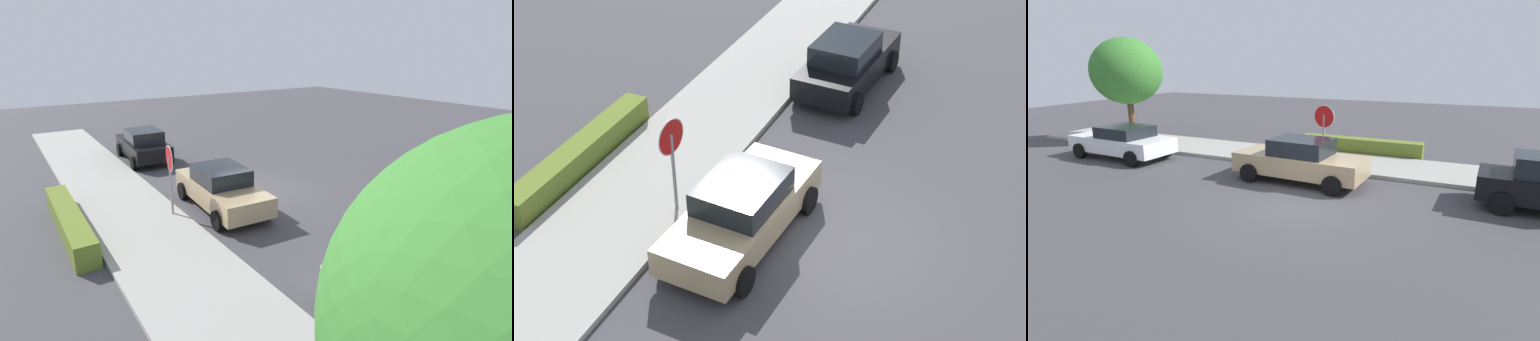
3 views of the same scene
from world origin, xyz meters
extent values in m
plane|color=#423F44|center=(0.00, 0.00, 0.00)|extent=(60.00, 60.00, 0.00)
cube|color=#9E9B93|center=(0.00, 4.94, 0.07)|extent=(32.00, 2.99, 0.14)
cylinder|color=gray|center=(-0.55, 3.79, 1.06)|extent=(0.08, 0.08, 2.11)
cylinder|color=white|center=(-0.55, 3.79, 2.03)|extent=(0.84, 0.14, 0.85)
cylinder|color=red|center=(-0.55, 3.79, 2.03)|extent=(0.79, 0.14, 0.79)
cube|color=tan|center=(-0.75, 2.04, 0.63)|extent=(4.56, 2.00, 0.66)
cube|color=black|center=(-0.71, 2.04, 1.23)|extent=(2.02, 1.64, 0.55)
cylinder|color=black|center=(0.82, 2.83, 0.32)|extent=(0.65, 0.26, 0.64)
cylinder|color=black|center=(0.72, 1.08, 0.32)|extent=(0.65, 0.26, 0.64)
cylinder|color=black|center=(-2.22, 3.00, 0.32)|extent=(0.65, 0.26, 0.64)
cylinder|color=black|center=(-2.31, 1.26, 0.32)|extent=(0.65, 0.26, 0.64)
cylinder|color=black|center=(5.46, 3.22, 0.32)|extent=(0.65, 0.25, 0.64)
cylinder|color=black|center=(5.37, 1.52, 0.32)|extent=(0.65, 0.25, 0.64)
cube|color=white|center=(-8.95, 2.02, 0.61)|extent=(4.58, 2.09, 0.62)
cube|color=black|center=(-8.69, 2.00, 1.15)|extent=(2.05, 1.74, 0.46)
cylinder|color=black|center=(-10.53, 1.16, 0.32)|extent=(0.65, 0.25, 0.64)
cylinder|color=black|center=(-10.43, 3.02, 0.32)|extent=(0.65, 0.25, 0.64)
cylinder|color=black|center=(-7.47, 1.01, 0.32)|extent=(0.65, 0.25, 0.64)
cylinder|color=black|center=(-7.38, 2.87, 0.32)|extent=(0.65, 0.25, 0.64)
cylinder|color=#513823|center=(-11.65, 5.29, 1.12)|extent=(0.31, 0.31, 2.24)
ellipsoid|color=#387A2D|center=(-11.48, 5.10, 3.49)|extent=(3.48, 3.48, 3.25)
cube|color=olive|center=(0.09, 6.84, 0.36)|extent=(5.29, 0.64, 0.72)
camera|label=1|loc=(-12.26, 8.22, 5.48)|focal=28.00mm
camera|label=2|loc=(-12.67, -3.93, 10.91)|focal=55.00mm
camera|label=3|loc=(4.34, -10.14, 4.10)|focal=28.00mm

